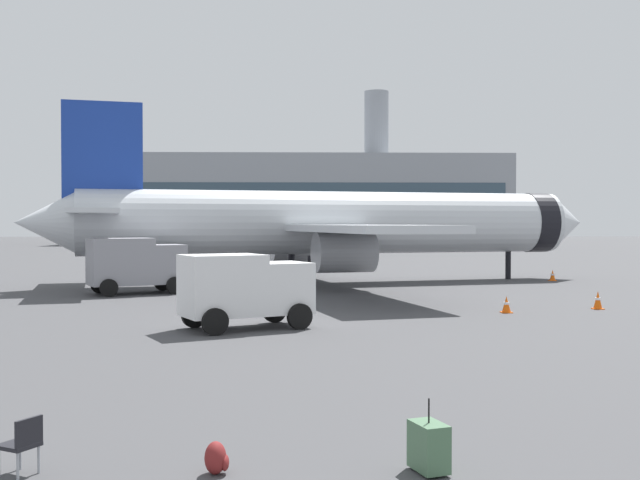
% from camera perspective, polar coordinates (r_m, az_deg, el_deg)
% --- Properties ---
extents(airplane_at_gate, '(35.37, 32.20, 10.50)m').
position_cam_1_polar(airplane_at_gate, '(47.06, 0.66, 1.24)').
color(airplane_at_gate, silver).
rests_on(airplane_at_gate, ground).
extents(service_truck, '(5.28, 4.11, 2.90)m').
position_cam_1_polar(service_truck, '(41.16, -13.46, -1.65)').
color(service_truck, gray).
rests_on(service_truck, ground).
extents(cargo_van, '(4.83, 3.84, 2.60)m').
position_cam_1_polar(cargo_van, '(26.95, -5.58, -3.48)').
color(cargo_van, white).
rests_on(cargo_van, ground).
extents(safety_cone_near, '(0.44, 0.44, 0.80)m').
position_cam_1_polar(safety_cone_near, '(49.23, -8.95, -2.57)').
color(safety_cone_near, '#F2590C').
rests_on(safety_cone_near, ground).
extents(safety_cone_mid, '(0.44, 0.44, 0.68)m').
position_cam_1_polar(safety_cone_mid, '(32.57, 13.59, -4.66)').
color(safety_cone_mid, '#F2590C').
rests_on(safety_cone_mid, ground).
extents(safety_cone_far, '(0.44, 0.44, 0.77)m').
position_cam_1_polar(safety_cone_far, '(35.06, 19.82, -4.21)').
color(safety_cone_far, '#F2590C').
rests_on(safety_cone_far, ground).
extents(safety_cone_outer, '(0.44, 0.44, 0.69)m').
position_cam_1_polar(safety_cone_outer, '(51.30, 16.78, -2.52)').
color(safety_cone_outer, '#F2590C').
rests_on(safety_cone_outer, ground).
extents(rolling_suitcase, '(0.59, 0.74, 1.10)m').
position_cam_1_polar(rolling_suitcase, '(11.86, 8.03, -14.85)').
color(rolling_suitcase, '#476B4C').
rests_on(rolling_suitcase, ground).
extents(traveller_backpack, '(0.36, 0.40, 0.48)m').
position_cam_1_polar(traveller_backpack, '(11.83, -7.64, -15.68)').
color(traveller_backpack, maroon).
rests_on(traveller_backpack, ground).
extents(gate_chair, '(0.65, 0.65, 0.86)m').
position_cam_1_polar(gate_chair, '(12.37, -21.10, -13.73)').
color(gate_chair, black).
rests_on(gate_chair, ground).
extents(terminal_building, '(72.72, 20.88, 27.51)m').
position_cam_1_polar(terminal_building, '(140.05, -1.37, 2.99)').
color(terminal_building, gray).
rests_on(terminal_building, ground).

